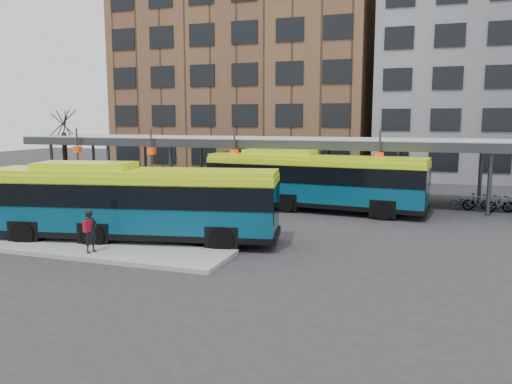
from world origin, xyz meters
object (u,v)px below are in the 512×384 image
Objects in this scene: bus_rear at (313,179)px; pedestrian at (90,231)px; bus_front at (131,201)px; tree at (65,158)px.

bus_rear is 7.62× the size of pedestrian.
bus_front is 0.99× the size of bus_rear.
tree is 21.19m from pedestrian.
bus_front is at bearing -42.50° from tree.
bus_rear is (20.21, -2.81, -0.56)m from tree.
tree is 19.36m from bus_front.
bus_front is at bearing 1.22° from pedestrian.
bus_front is 7.54× the size of pedestrian.
pedestrian is at bearing -109.98° from bus_rear.
bus_rear reaches higher than pedestrian.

